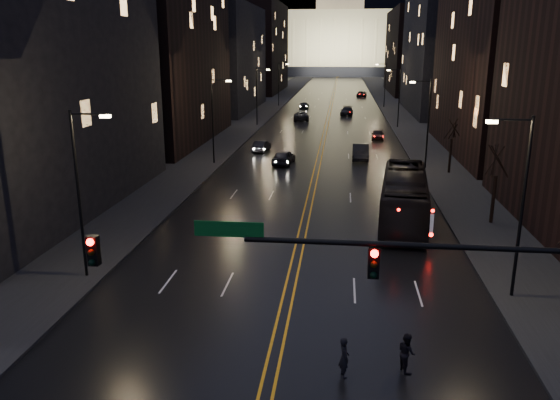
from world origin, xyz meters
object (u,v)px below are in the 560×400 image
(traffic_signal, at_px, (453,281))
(receding_car_a, at_px, (360,152))
(bus, at_px, (404,197))
(pedestrian_b, at_px, (407,352))
(oncoming_car_b, at_px, (262,146))
(oncoming_car_a, at_px, (284,157))
(pedestrian_a, at_px, (344,357))

(traffic_signal, xyz_separation_m, receding_car_a, (-1.35, 44.37, -4.26))
(bus, relative_size, pedestrian_b, 8.13)
(oncoming_car_b, bearing_deg, receding_car_a, 170.02)
(pedestrian_b, bearing_deg, traffic_signal, 174.25)
(receding_car_a, bearing_deg, traffic_signal, -87.16)
(oncoming_car_a, bearing_deg, receding_car_a, -149.43)
(oncoming_car_a, height_order, pedestrian_a, pedestrian_a)
(pedestrian_a, bearing_deg, oncoming_car_b, -5.84)
(pedestrian_a, height_order, pedestrian_b, pedestrian_a)
(traffic_signal, xyz_separation_m, pedestrian_b, (-0.79, 3.01, -4.32))
(traffic_signal, distance_m, receding_car_a, 44.60)
(oncoming_car_b, distance_m, receding_car_a, 12.05)
(pedestrian_a, bearing_deg, receding_car_a, -20.44)
(oncoming_car_b, distance_m, pedestrian_a, 46.43)
(bus, distance_m, pedestrian_b, 19.18)
(oncoming_car_b, distance_m, pedestrian_b, 46.34)
(oncoming_car_a, distance_m, pedestrian_b, 38.76)
(traffic_signal, bearing_deg, oncoming_car_b, 105.14)
(traffic_signal, height_order, bus, traffic_signal)
(pedestrian_b, bearing_deg, pedestrian_a, 85.12)
(receding_car_a, bearing_deg, pedestrian_a, -91.36)
(pedestrian_a, bearing_deg, oncoming_car_a, -8.57)
(oncoming_car_b, bearing_deg, pedestrian_a, 108.39)
(oncoming_car_a, relative_size, receding_car_a, 0.91)
(traffic_signal, distance_m, pedestrian_a, 5.83)
(traffic_signal, height_order, oncoming_car_b, traffic_signal)
(oncoming_car_b, xyz_separation_m, receding_car_a, (11.57, -3.37, 0.17))
(traffic_signal, distance_m, bus, 22.35)
(oncoming_car_b, xyz_separation_m, pedestrian_a, (9.76, -45.39, 0.14))
(pedestrian_a, relative_size, pedestrian_b, 1.03)
(receding_car_a, xyz_separation_m, pedestrian_b, (0.55, -41.36, -0.05))
(bus, xyz_separation_m, oncoming_car_a, (-10.56, 18.70, -0.99))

